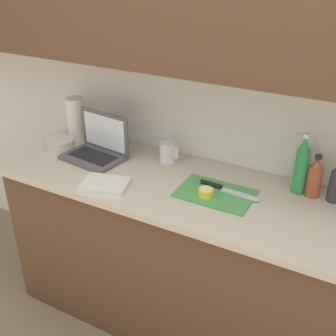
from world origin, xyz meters
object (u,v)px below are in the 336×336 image
Objects in this scene: lemon_half_cut at (206,192)px; measuring_cup at (168,152)px; cutting_board at (215,194)px; paper_towel_roll at (76,118)px; bottle_green_soda at (336,183)px; bottle_oil_tall at (315,178)px; bottle_water_clear at (301,166)px; bowl_white at (60,144)px; knife at (219,187)px; laptop at (98,147)px.

lemon_half_cut is 0.40m from measuring_cup.
lemon_half_cut reaches higher than cutting_board.
cutting_board is at bearing -12.41° from paper_towel_roll.
bottle_green_soda is 1.48m from paper_towel_roll.
paper_towel_roll reaches higher than bottle_oil_tall.
bottle_oil_tall reaches higher than measuring_cup.
cutting_board is 0.46m from bottle_oil_tall.
bottle_green_soda reaches higher than lemon_half_cut.
bottle_water_clear reaches higher than cutting_board.
bottle_water_clear is 1.32m from paper_towel_roll.
bottle_oil_tall is 1.30× the size of bowl_white.
knife is at bearing -162.03° from bottle_green_soda.
laptop is at bearing 171.26° from lemon_half_cut.
laptop reaches higher than bowl_white.
laptop reaches higher than measuring_cup.
cutting_board is at bearing 2.08° from laptop.
knife is 4.28× the size of lemon_half_cut.
lemon_half_cut is (-0.03, -0.04, 0.02)m from cutting_board.
laptop is 1.06m from bottle_water_clear.
paper_towel_roll is at bearing 173.95° from knife.
measuring_cup reaches higher than bowl_white.
cutting_board is 0.41m from bottle_water_clear.
cutting_board is (0.72, -0.06, -0.05)m from laptop.
paper_towel_roll is at bearing 164.74° from lemon_half_cut.
bottle_water_clear reaches higher than measuring_cup.
bottle_green_soda is 0.68× the size of bottle_water_clear.
bottle_green_soda is at bearing -0.44° from paper_towel_roll.
measuring_cup reaches higher than lemon_half_cut.
laptop reaches higher than knife.
bottle_green_soda is 1.28× the size of bowl_white.
measuring_cup is (-0.69, -0.02, -0.08)m from bottle_water_clear.
bowl_white reaches higher than knife.
measuring_cup is at bearing -178.96° from bottle_green_soda.
bottle_oil_tall is at bearing 7.01° from bowl_white.
bottle_water_clear reaches higher than knife.
knife is at bearing -22.08° from measuring_cup.
laptop is at bearing -177.48° from knife.
cutting_board is 2.20× the size of bowl_white.
bottle_water_clear is at bearing 29.45° from knife.
cutting_board is 1.17× the size of knife.
bottle_green_soda is (0.52, 0.25, 0.07)m from lemon_half_cut.
paper_towel_roll reaches higher than lemon_half_cut.
knife is at bearing 5.73° from laptop.
knife is at bearing 0.48° from bowl_white.
bottle_water_clear is 0.69m from measuring_cup.
laptop reaches higher than cutting_board.
lemon_half_cut is at bearing -104.20° from knife.
bowl_white is 0.20m from paper_towel_roll.
bottle_water_clear is at bearing 14.78° from laptop.
knife is 1.01m from paper_towel_roll.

